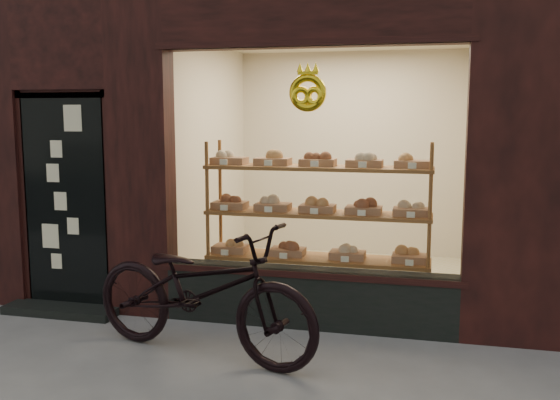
# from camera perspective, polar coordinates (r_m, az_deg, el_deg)

# --- Properties ---
(display_shelf) EXTENTS (2.20, 0.45, 1.70)m
(display_shelf) POSITION_cam_1_polar(r_m,az_deg,el_deg) (6.13, 3.44, -2.31)
(display_shelf) COLOR brown
(display_shelf) RESTS_ON ground
(bicycle) EXTENTS (2.23, 1.23, 1.11)m
(bicycle) POSITION_cam_1_polar(r_m,az_deg,el_deg) (5.14, -7.17, -8.16)
(bicycle) COLOR black
(bicycle) RESTS_ON ground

